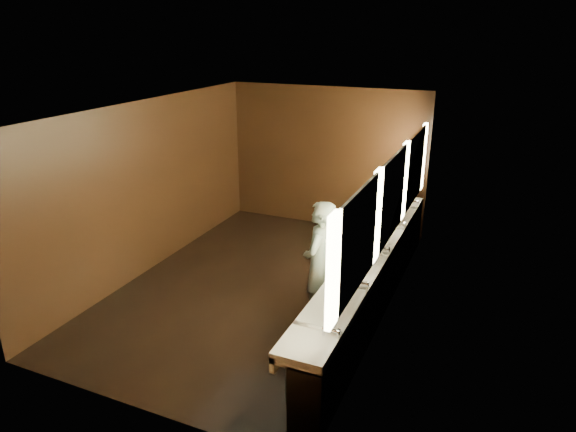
# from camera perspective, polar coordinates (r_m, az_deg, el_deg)

# --- Properties ---
(floor) EXTENTS (6.00, 6.00, 0.00)m
(floor) POSITION_cam_1_polar(r_m,az_deg,el_deg) (8.21, -3.09, -7.79)
(floor) COLOR black
(floor) RESTS_ON ground
(ceiling) EXTENTS (4.00, 6.00, 0.02)m
(ceiling) POSITION_cam_1_polar(r_m,az_deg,el_deg) (7.32, -3.51, 11.92)
(ceiling) COLOR #2D2D2B
(ceiling) RESTS_ON wall_back
(wall_back) EXTENTS (4.00, 0.02, 2.80)m
(wall_back) POSITION_cam_1_polar(r_m,az_deg,el_deg) (10.31, 4.25, 6.45)
(wall_back) COLOR black
(wall_back) RESTS_ON floor
(wall_front) EXTENTS (4.00, 0.02, 2.80)m
(wall_front) POSITION_cam_1_polar(r_m,az_deg,el_deg) (5.37, -17.92, -8.13)
(wall_front) COLOR black
(wall_front) RESTS_ON floor
(wall_left) EXTENTS (0.02, 6.00, 2.80)m
(wall_left) POSITION_cam_1_polar(r_m,az_deg,el_deg) (8.70, -15.16, 3.14)
(wall_left) COLOR black
(wall_left) RESTS_ON floor
(wall_right) EXTENTS (0.02, 6.00, 2.80)m
(wall_right) POSITION_cam_1_polar(r_m,az_deg,el_deg) (7.03, 11.45, -0.65)
(wall_right) COLOR black
(wall_right) RESTS_ON floor
(sink_counter) EXTENTS (0.55, 5.40, 1.01)m
(sink_counter) POSITION_cam_1_polar(r_m,az_deg,el_deg) (7.43, 9.40, -6.94)
(sink_counter) COLOR black
(sink_counter) RESTS_ON floor
(mirror_band) EXTENTS (0.06, 5.03, 1.15)m
(mirror_band) POSITION_cam_1_polar(r_m,az_deg,el_deg) (6.92, 11.50, 2.09)
(mirror_band) COLOR #FFF3B8
(mirror_band) RESTS_ON wall_right
(person) EXTENTS (0.42, 0.64, 1.75)m
(person) POSITION_cam_1_polar(r_m,az_deg,el_deg) (6.96, 3.44, -5.21)
(person) COLOR #83B6C3
(person) RESTS_ON floor
(trash_bin) EXTENTS (0.36, 0.36, 0.54)m
(trash_bin) POSITION_cam_1_polar(r_m,az_deg,el_deg) (5.86, 1.49, -17.55)
(trash_bin) COLOR black
(trash_bin) RESTS_ON floor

